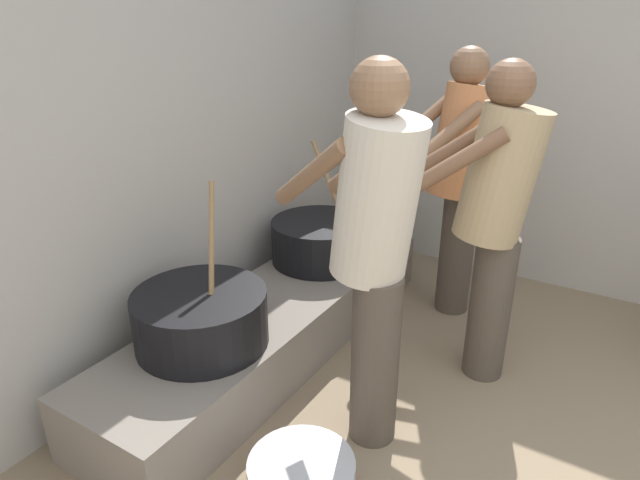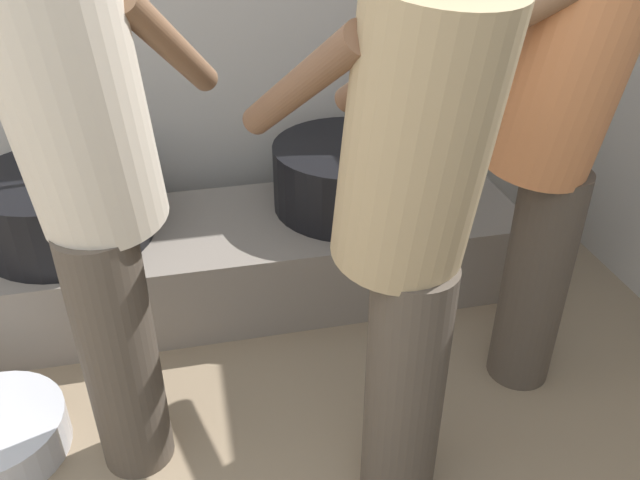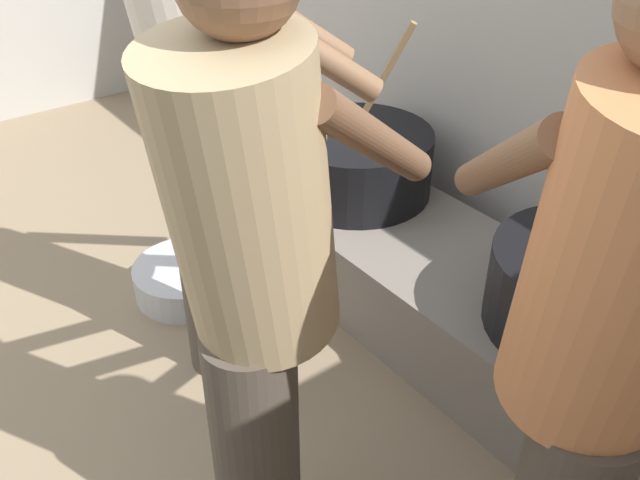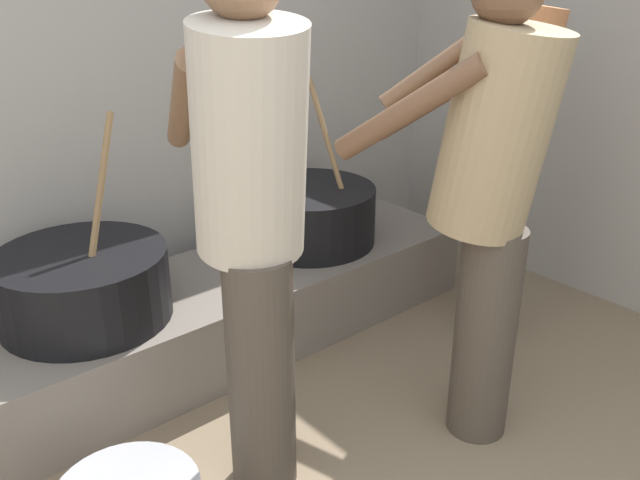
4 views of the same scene
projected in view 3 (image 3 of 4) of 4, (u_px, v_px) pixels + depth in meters
hearth_ledge at (440, 288)px, 2.48m from camera, size 2.32×0.60×0.32m
cooking_pot_main at (355, 162)px, 2.68m from camera, size 0.60×0.60×0.71m
cooking_pot_secondary at (590, 291)px, 1.99m from camera, size 0.59×0.59×0.71m
cook_in_cream_shirt at (207, 117)px, 1.91m from camera, size 0.55×0.73×1.58m
cook_in_orange_shirt at (601, 348)px, 1.15m from camera, size 0.72×0.64×1.55m
cook_in_tan_shirt at (254, 275)px, 1.34m from camera, size 0.53×0.72×1.54m
metal_mixing_bowl at (188, 278)px, 2.69m from camera, size 0.42×0.42×0.12m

